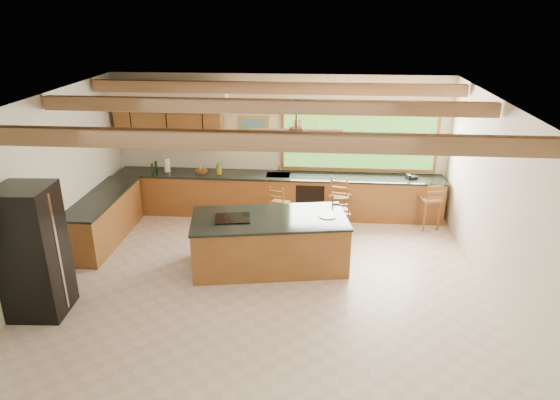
{
  "coord_description": "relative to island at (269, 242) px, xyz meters",
  "views": [
    {
      "loc": [
        0.89,
        -7.2,
        4.35
      ],
      "look_at": [
        0.22,
        0.8,
        1.18
      ],
      "focal_mm": 32.0,
      "sensor_mm": 36.0,
      "label": 1
    }
  ],
  "objects": [
    {
      "name": "ground",
      "position": [
        -0.05,
        -0.6,
        -0.47
      ],
      "size": [
        7.2,
        7.2,
        0.0
      ],
      "primitive_type": "plane",
      "color": "beige",
      "rests_on": "ground"
    },
    {
      "name": "room_shell",
      "position": [
        -0.22,
        0.05,
        1.75
      ],
      "size": [
        7.27,
        6.54,
        3.02
      ],
      "color": "beige",
      "rests_on": "ground"
    },
    {
      "name": "counter_run",
      "position": [
        -0.87,
        1.92,
        -0.0
      ],
      "size": [
        7.12,
        3.1,
        1.23
      ],
      "color": "brown",
      "rests_on": "ground"
    },
    {
      "name": "island",
      "position": [
        0.0,
        0.0,
        0.0
      ],
      "size": [
        2.84,
        1.69,
        0.95
      ],
      "rotation": [
        0.0,
        0.0,
        0.17
      ],
      "color": "brown",
      "rests_on": "ground"
    },
    {
      "name": "refrigerator",
      "position": [
        -3.27,
        -1.69,
        0.53
      ],
      "size": [
        0.82,
        0.8,
        2.0
      ],
      "rotation": [
        0.0,
        0.0,
        0.06
      ],
      "color": "black",
      "rests_on": "ground"
    },
    {
      "name": "bar_stool_a",
      "position": [
        0.05,
        1.38,
        0.13
      ],
      "size": [
        0.45,
        0.45,
        1.01
      ],
      "rotation": [
        0.0,
        0.0,
        -0.29
      ],
      "color": "brown",
      "rests_on": "ground"
    },
    {
      "name": "bar_stool_b",
      "position": [
        1.22,
        0.94,
        0.17
      ],
      "size": [
        0.44,
        0.44,
        1.08
      ],
      "rotation": [
        0.0,
        0.0,
        0.14
      ],
      "color": "brown",
      "rests_on": "ground"
    },
    {
      "name": "bar_stool_c",
      "position": [
        1.28,
        1.79,
        0.2
      ],
      "size": [
        0.49,
        0.49,
        1.12
      ],
      "rotation": [
        0.0,
        0.0,
        -0.23
      ],
      "color": "brown",
      "rests_on": "ground"
    },
    {
      "name": "bar_stool_d",
      "position": [
        3.1,
        1.79,
        0.17
      ],
      "size": [
        0.47,
        0.47,
        1.08
      ],
      "rotation": [
        0.0,
        0.0,
        0.25
      ],
      "color": "brown",
      "rests_on": "ground"
    }
  ]
}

